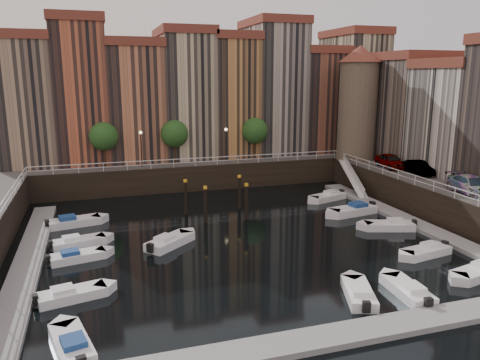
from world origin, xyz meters
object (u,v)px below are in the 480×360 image
object	(u,v)px
gangway	(353,176)
car_a	(390,162)
corner_tower	(358,101)
car_c	(472,186)
mooring_pilings	(219,199)
boat_left_2	(76,256)
car_b	(418,169)
boat_left_1	(70,295)
boat_left_3	(78,242)

from	to	relation	value
gangway	car_a	world-z (taller)	car_a
corner_tower	car_c	size ratio (longest dim) A/B	2.53
mooring_pilings	boat_left_2	bearing A→B (deg)	-149.48
car_a	car_b	xyz separation A→B (m)	(0.68, -3.87, -0.08)
boat_left_1	boat_left_3	distance (m)	9.46
car_b	car_a	bearing A→B (deg)	108.45
corner_tower	boat_left_3	distance (m)	36.79
boat_left_1	boat_left_2	bearing A→B (deg)	75.69
boat_left_3	car_a	distance (m)	34.29
mooring_pilings	car_a	distance (m)	20.74
gangway	boat_left_3	size ratio (longest dim) A/B	1.89
boat_left_1	boat_left_2	world-z (taller)	boat_left_1
car_b	car_c	bearing A→B (deg)	-88.09
mooring_pilings	car_c	bearing A→B (deg)	-26.65
boat_left_1	car_b	distance (m)	36.62
boat_left_1	car_b	xyz separation A→B (m)	(34.33, 12.30, 3.39)
gangway	car_c	xyz separation A→B (m)	(3.17, -14.40, 1.87)
gangway	car_a	xyz separation A→B (m)	(3.48, -2.07, 1.89)
mooring_pilings	car_b	size ratio (longest dim) A/B	1.36
boat_left_3	gangway	bearing A→B (deg)	4.14
boat_left_1	corner_tower	bearing A→B (deg)	21.91
corner_tower	boat_left_1	world-z (taller)	corner_tower
mooring_pilings	boat_left_1	size ratio (longest dim) A/B	1.38
car_b	boat_left_2	bearing A→B (deg)	-161.57
boat_left_3	car_b	bearing A→B (deg)	-7.44
boat_left_3	corner_tower	bearing A→B (deg)	9.81
boat_left_2	mooring_pilings	bearing A→B (deg)	18.97
mooring_pilings	corner_tower	bearing A→B (deg)	23.71
mooring_pilings	boat_left_1	world-z (taller)	mooring_pilings
gangway	boat_left_3	world-z (taller)	gangway
mooring_pilings	boat_left_3	size ratio (longest dim) A/B	1.35
boat_left_2	boat_left_3	size ratio (longest dim) A/B	0.96
boat_left_1	car_c	xyz separation A→B (m)	(33.34, 3.84, 3.46)
gangway	boat_left_1	size ratio (longest dim) A/B	1.93
boat_left_1	boat_left_2	distance (m)	6.35
car_a	mooring_pilings	bearing A→B (deg)	-166.96
boat_left_3	car_a	xyz separation A→B (m)	(33.45, 6.71, 3.47)
corner_tower	boat_left_1	bearing A→B (deg)	-145.49
corner_tower	car_c	xyz separation A→B (m)	(0.27, -18.90, -6.40)
car_c	boat_left_3	bearing A→B (deg)	178.74
mooring_pilings	boat_left_1	xyz separation A→B (m)	(-13.14, -13.98, -1.32)
boat_left_3	car_a	bearing A→B (deg)	-0.85
boat_left_1	car_c	bearing A→B (deg)	-6.03
boat_left_2	car_c	size ratio (longest dim) A/B	0.78
gangway	mooring_pilings	bearing A→B (deg)	-165.98
boat_left_2	car_c	xyz separation A→B (m)	(33.15, -2.51, 3.47)
boat_left_1	car_b	bearing A→B (deg)	7.11
corner_tower	boat_left_1	size ratio (longest dim) A/B	3.20
corner_tower	car_b	xyz separation A→B (m)	(1.25, -10.44, -6.47)
boat_left_2	boat_left_3	world-z (taller)	boat_left_3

